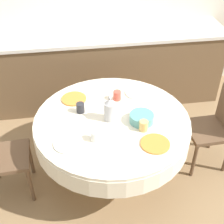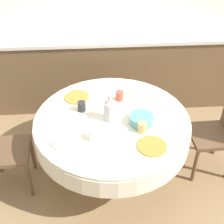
# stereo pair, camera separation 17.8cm
# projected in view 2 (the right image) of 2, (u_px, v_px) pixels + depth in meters

# --- Properties ---
(ground_plane) EXTENTS (12.00, 12.00, 0.00)m
(ground_plane) POSITION_uv_depth(u_px,v_px,m) (112.00, 173.00, 3.26)
(ground_plane) COLOR #8E704C
(kitchen_counter) EXTENTS (3.24, 0.64, 0.96)m
(kitchen_counter) POSITION_uv_depth(u_px,v_px,m) (105.00, 68.00, 4.05)
(kitchen_counter) COLOR brown
(kitchen_counter) RESTS_ON ground_plane
(dining_table) EXTENTS (1.43, 1.43, 0.73)m
(dining_table) POSITION_uv_depth(u_px,v_px,m) (112.00, 129.00, 2.89)
(dining_table) COLOR tan
(dining_table) RESTS_ON ground_plane
(chair_left) EXTENTS (0.41, 0.41, 0.87)m
(chair_left) POSITION_uv_depth(u_px,v_px,m) (219.00, 131.00, 3.04)
(chair_left) COLOR brown
(chair_left) RESTS_ON ground_plane
(plate_near_left) EXTENTS (0.24, 0.24, 0.01)m
(plate_near_left) POSITION_uv_depth(u_px,v_px,m) (66.00, 141.00, 2.58)
(plate_near_left) COLOR white
(plate_near_left) RESTS_ON dining_table
(cup_near_left) EXTENTS (0.08, 0.08, 0.09)m
(cup_near_left) POSITION_uv_depth(u_px,v_px,m) (93.00, 135.00, 2.58)
(cup_near_left) COLOR white
(cup_near_left) RESTS_ON dining_table
(plate_near_right) EXTENTS (0.24, 0.24, 0.01)m
(plate_near_right) POSITION_uv_depth(u_px,v_px,m) (152.00, 146.00, 2.53)
(plate_near_right) COLOR orange
(plate_near_right) RESTS_ON dining_table
(cup_near_right) EXTENTS (0.08, 0.08, 0.09)m
(cup_near_right) POSITION_uv_depth(u_px,v_px,m) (142.00, 127.00, 2.65)
(cup_near_right) COLOR #DBB766
(cup_near_right) RESTS_ON dining_table
(plate_far_left) EXTENTS (0.24, 0.24, 0.01)m
(plate_far_left) POSITION_uv_depth(u_px,v_px,m) (77.00, 97.00, 3.08)
(plate_far_left) COLOR orange
(plate_far_left) RESTS_ON dining_table
(cup_far_left) EXTENTS (0.08, 0.08, 0.09)m
(cup_far_left) POSITION_uv_depth(u_px,v_px,m) (82.00, 106.00, 2.89)
(cup_far_left) COLOR #28282D
(cup_far_left) RESTS_ON dining_table
(plate_far_right) EXTENTS (0.24, 0.24, 0.01)m
(plate_far_right) POSITION_uv_depth(u_px,v_px,m) (141.00, 94.00, 3.12)
(plate_far_right) COLOR white
(plate_far_right) RESTS_ON dining_table
(cup_far_right) EXTENTS (0.08, 0.08, 0.09)m
(cup_far_right) POSITION_uv_depth(u_px,v_px,m) (120.00, 96.00, 3.03)
(cup_far_right) COLOR #CC4C3D
(cup_far_right) RESTS_ON dining_table
(coffee_carafe) EXTENTS (0.10, 0.10, 0.25)m
(coffee_carafe) POSITION_uv_depth(u_px,v_px,m) (110.00, 109.00, 2.75)
(coffee_carafe) COLOR #B2B2B7
(coffee_carafe) RESTS_ON dining_table
(fruit_bowl) EXTENTS (0.22, 0.22, 0.08)m
(fruit_bowl) POSITION_uv_depth(u_px,v_px,m) (141.00, 120.00, 2.75)
(fruit_bowl) COLOR #569993
(fruit_bowl) RESTS_ON dining_table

